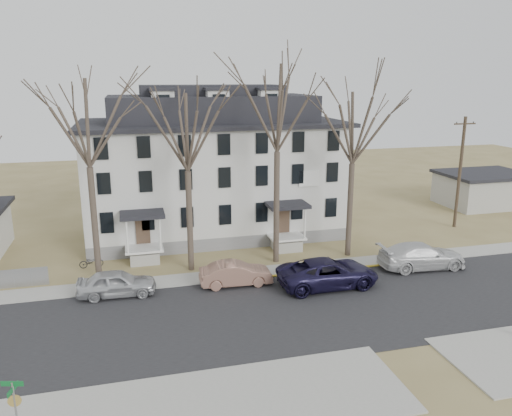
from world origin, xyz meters
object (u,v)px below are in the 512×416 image
object	(u,v)px
car_white	(422,256)
car_tan	(236,274)
car_navy	(328,273)
utility_pole_far	(460,171)
tree_far_left	(85,117)
bicycle_left	(91,262)
tree_center	(278,102)
street_sign	(15,405)
car_silver	(117,284)
tree_mid_right	(354,123)
tree_mid_left	(186,127)
boarding_house	(213,169)

from	to	relation	value
car_white	car_tan	bearing A→B (deg)	91.94
car_navy	utility_pole_far	bearing A→B (deg)	-60.24
tree_far_left	bicycle_left	xyz separation A→B (m)	(-0.58, 1.95, -9.93)
tree_center	car_tan	xyz separation A→B (m)	(-3.64, -3.39, -10.34)
bicycle_left	street_sign	world-z (taller)	street_sign
tree_far_left	car_silver	bearing A→B (deg)	-69.35
tree_mid_right	tree_mid_left	bearing A→B (deg)	180.00
tree_mid_right	bicycle_left	world-z (taller)	tree_mid_right
tree_mid_right	street_sign	distance (m)	26.04
tree_mid_left	utility_pole_far	size ratio (longest dim) A/B	1.34
tree_far_left	tree_mid_right	size ratio (longest dim) A/B	1.08
tree_far_left	bicycle_left	size ratio (longest dim) A/B	8.72
tree_far_left	utility_pole_far	world-z (taller)	tree_far_left
car_tan	bicycle_left	distance (m)	10.41
car_navy	street_sign	distance (m)	18.97
bicycle_left	street_sign	size ratio (longest dim) A/B	0.58
tree_mid_right	car_silver	bearing A→B (deg)	-169.06
utility_pole_far	tree_mid_right	bearing A→B (deg)	-160.71
tree_mid_right	car_tan	xyz separation A→B (m)	(-9.14, -3.39, -8.86)
bicycle_left	utility_pole_far	bearing A→B (deg)	-91.01
boarding_house	car_tan	distance (m)	12.45
tree_far_left	tree_mid_right	xyz separation A→B (m)	(17.50, 0.00, -0.74)
tree_mid_left	car_tan	distance (m)	9.78
tree_mid_right	utility_pole_far	xyz separation A→B (m)	(12.00, 4.20, -4.70)
tree_center	street_sign	world-z (taller)	tree_center
tree_far_left	tree_center	world-z (taller)	tree_center
utility_pole_far	car_navy	world-z (taller)	utility_pole_far
utility_pole_far	street_sign	distance (m)	37.21
tree_far_left	car_white	size ratio (longest dim) A/B	2.31
tree_mid_left	tree_center	distance (m)	6.18
tree_far_left	car_silver	xyz separation A→B (m)	(1.19, -3.15, -9.56)
car_tan	bicycle_left	size ratio (longest dim) A/B	2.86
boarding_house	tree_mid_right	xyz separation A→B (m)	(8.50, -8.15, 4.22)
car_white	tree_center	bearing A→B (deg)	71.44
tree_mid_left	tree_center	bearing A→B (deg)	0.00
car_silver	car_tan	xyz separation A→B (m)	(7.17, -0.23, -0.04)
tree_far_left	car_silver	size ratio (longest dim) A/B	3.00
boarding_house	tree_center	distance (m)	10.39
tree_mid_left	car_tan	bearing A→B (deg)	-55.11
tree_mid_left	car_silver	xyz separation A→B (m)	(-4.81, -3.15, -8.82)
car_silver	tree_center	bearing A→B (deg)	-70.93
tree_center	car_navy	xyz separation A→B (m)	(1.86, -5.00, -10.21)
bicycle_left	street_sign	bearing A→B (deg)	170.14
tree_center	car_white	world-z (taller)	tree_center
tree_mid_left	car_white	bearing A→B (deg)	-13.75
car_tan	tree_far_left	bearing A→B (deg)	70.02
car_silver	tree_far_left	bearing A→B (deg)	23.45
car_tan	car_navy	distance (m)	5.73
car_tan	tree_mid_left	bearing A→B (deg)	36.96
tree_mid_right	utility_pole_far	distance (m)	13.55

